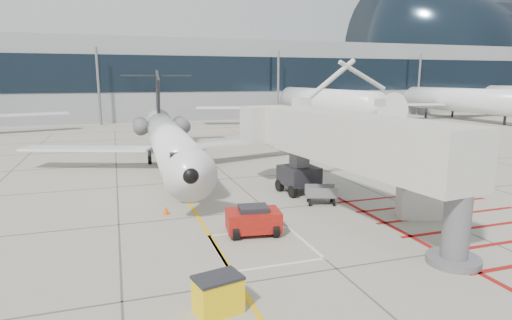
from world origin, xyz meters
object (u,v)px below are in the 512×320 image
object	(u,v)px
regional_jet	(171,124)
spill_bin	(218,294)
pushback_tug	(253,219)
jet_bridge	(358,151)

from	to	relation	value
regional_jet	spill_bin	size ratio (longest dim) A/B	21.12
pushback_tug	spill_bin	distance (m)	7.02
pushback_tug	spill_bin	xyz separation A→B (m)	(-3.19, -6.25, -0.12)
regional_jet	pushback_tug	bearing A→B (deg)	-79.34
jet_bridge	pushback_tug	world-z (taller)	jet_bridge
regional_jet	pushback_tug	size ratio (longest dim) A/B	11.98
jet_bridge	pushback_tug	size ratio (longest dim) A/B	7.23
regional_jet	pushback_tug	world-z (taller)	regional_jet
jet_bridge	spill_bin	xyz separation A→B (m)	(-9.02, -6.77, -3.02)
jet_bridge	spill_bin	size ratio (longest dim) A/B	12.75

